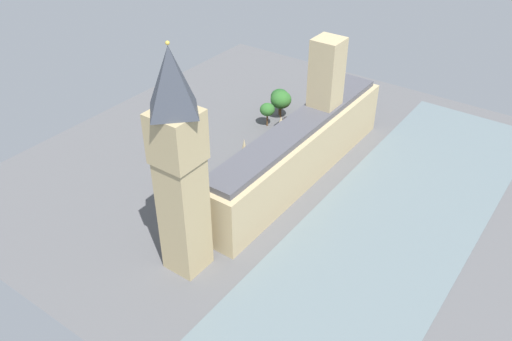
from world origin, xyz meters
The scene contains 15 objects.
ground_plane centered at (0.00, 0.00, 0.00)m, with size 144.60×144.60×0.00m, color #565659.
river_thames centered at (-32.94, 0.00, 0.12)m, with size 38.49×130.14×0.25m, color slate.
parliament_building centered at (-1.99, -1.64, 9.50)m, with size 12.39×74.60×36.28m.
clock_tower centered at (-0.59, 44.19, 27.44)m, with size 9.23×9.23×53.06m.
double_decker_bus_midblock centered at (13.10, -23.58, 2.63)m, with size 3.06×10.61×4.75m.
car_yellow_cab_near_tower centered at (15.91, -1.62, 0.88)m, with size 2.04×4.24×1.74m.
car_dark_green_trailing centered at (14.66, 13.50, 0.89)m, with size 2.03×4.69×1.74m.
car_silver_far_end centered at (16.00, 29.44, 0.89)m, with size 2.03×4.80×1.74m.
pedestrian_corner centered at (5.48, 20.57, 0.72)m, with size 0.63×0.68×1.61m.
pedestrian_kerbside centered at (5.85, -29.42, 0.74)m, with size 0.69×0.63×1.63m.
pedestrian_opposite_hall centered at (5.34, -14.80, 0.70)m, with size 0.56×0.64×1.56m.
plane_tree_under_trees centered at (22.18, -27.68, 6.64)m, with size 5.99×5.99×9.22m.
plane_tree_by_river_gate centered at (21.18, -19.01, 5.85)m, with size 4.86×4.86×7.96m.
plane_tree_leading centered at (20.74, -26.28, 6.56)m, with size 6.90×6.90×9.51m.
street_lamp_slot_10 centered at (20.79, 20.66, 4.64)m, with size 0.56×0.56×6.70m.
Camera 1 is at (-65.28, 108.14, 86.83)m, focal length 37.70 mm.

